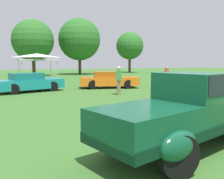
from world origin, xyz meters
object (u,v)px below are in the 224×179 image
spectator_between_cars (166,81)px  spectator_by_row (119,79)px  show_car_teal (29,83)px  show_car_orange (109,80)px  feature_pickup_truck (188,110)px  canopy_tent_center_field (37,56)px

spectator_between_cars → spectator_by_row: (-1.70, 2.26, 0.00)m
show_car_teal → spectator_by_row: spectator_by_row is taller
show_car_orange → spectator_between_cars: size_ratio=2.70×
show_car_teal → spectator_by_row: bearing=-38.9°
show_car_orange → spectator_between_cars: spectator_between_cars is taller
feature_pickup_truck → spectator_by_row: bearing=73.5°
show_car_teal → show_car_orange: bearing=0.1°
show_car_teal → spectator_by_row: 5.96m
spectator_between_cars → spectator_by_row: size_ratio=1.00×
feature_pickup_truck → spectator_between_cars: feature_pickup_truck is taller
feature_pickup_truck → show_car_orange: (3.59, 12.46, -0.27)m
canopy_tent_center_field → show_car_teal: bearing=-101.9°
show_car_teal → canopy_tent_center_field: canopy_tent_center_field is taller
spectator_between_cars → canopy_tent_center_field: canopy_tent_center_field is taller
feature_pickup_truck → canopy_tent_center_field: 19.91m
show_car_teal → canopy_tent_center_field: (1.56, 7.39, 1.82)m
show_car_orange → spectator_by_row: (-1.01, -3.74, 0.31)m
show_car_teal → spectator_by_row: size_ratio=2.67×
spectator_by_row → canopy_tent_center_field: bearing=105.5°
show_car_orange → canopy_tent_center_field: canopy_tent_center_field is taller
canopy_tent_center_field → show_car_orange: bearing=-61.1°
spectator_by_row → spectator_between_cars: bearing=-53.1°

